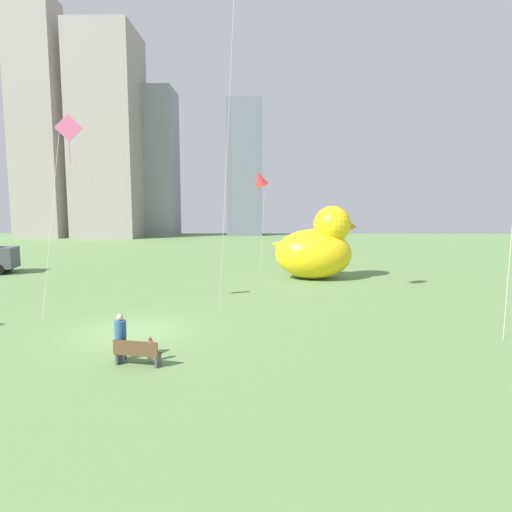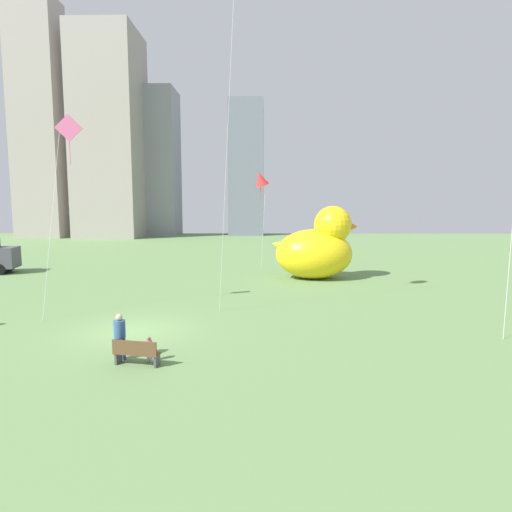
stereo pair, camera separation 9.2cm
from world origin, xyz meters
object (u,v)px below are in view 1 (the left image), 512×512
person_child (150,348)px  kite_red (260,179)px  person_adult (121,335)px  park_bench (137,352)px  kite_pink (67,135)px  giant_inflatable_duck (316,248)px

person_child → kite_red: kite_red is taller
person_adult → person_child: person_adult is taller
person_adult → kite_red: 22.78m
park_bench → kite_pink: kite_pink is taller
person_child → kite_pink: bearing=130.9°
park_bench → kite_red: bearing=79.7°
park_bench → person_child: bearing=50.1°
person_adult → person_child: bearing=-8.1°
kite_pink → person_adult: bearing=-54.6°
giant_inflatable_duck → kite_red: (-4.29, 3.96, 5.38)m
park_bench → person_child: park_bench is taller
park_bench → giant_inflatable_duck: size_ratio=0.25×
giant_inflatable_duck → kite_red: 7.94m
person_adult → kite_red: bearing=77.5°
giant_inflatable_duck → person_child: bearing=-114.4°
person_adult → kite_pink: bearing=125.4°
giant_inflatable_duck → kite_pink: 18.53m
person_adult → giant_inflatable_duck: 19.52m
giant_inflatable_duck → kite_pink: kite_pink is taller
kite_red → person_child: bearing=-99.6°
person_adult → kite_pink: kite_pink is taller
kite_pink → kite_red: 17.66m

